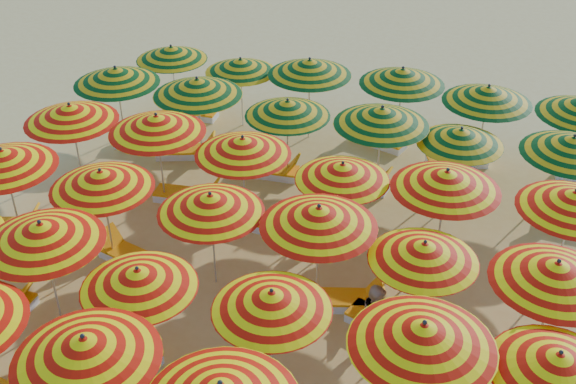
{
  "coord_description": "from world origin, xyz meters",
  "views": [
    {
      "loc": [
        4.7,
        -12.54,
        10.66
      ],
      "look_at": [
        0.0,
        0.5,
        1.6
      ],
      "focal_mm": 45.0,
      "sensor_mm": 36.0,
      "label": 1
    }
  ],
  "objects_px": {
    "umbrella_26": "(288,108)",
    "beachgoer_b": "(376,318)",
    "umbrella_9": "(272,301)",
    "lounger_10": "(388,326)",
    "umbrella_30": "(171,53)",
    "umbrella_27": "(382,116)",
    "umbrella_11": "(558,363)",
    "lounger_20": "(192,112)",
    "umbrella_12": "(3,159)",
    "umbrella_15": "(319,217)",
    "lounger_21": "(377,139)",
    "lounger_7": "(7,227)",
    "umbrella_21": "(342,172)",
    "lounger_9": "(344,300)",
    "umbrella_18": "(70,113)",
    "umbrella_22": "(446,180)",
    "umbrella_2": "(85,348)",
    "umbrella_13": "(101,180)",
    "umbrella_19": "(157,124)",
    "umbrella_23": "(574,201)",
    "umbrella_16": "(424,252)",
    "umbrella_24": "(116,76)",
    "lounger_13": "(189,196)",
    "umbrella_34": "(488,95)",
    "umbrella_20": "(243,146)",
    "lounger_18": "(359,181)",
    "lounger_19": "(576,220)",
    "umbrella_8": "(138,278)",
    "umbrella_31": "(241,66)",
    "umbrella_28": "(461,137)",
    "beachgoer_a": "(354,196)",
    "lounger_11": "(566,361)",
    "lounger_16": "(187,151)",
    "umbrella_7": "(42,233)",
    "lounger_12": "(107,182)",
    "lounger_15": "(146,142)",
    "umbrella_32": "(310,67)",
    "lounger_8": "(132,257)",
    "umbrella_29": "(573,146)",
    "lounger_22": "(458,160)",
    "umbrella_14": "(211,203)"
  },
  "relations": [
    {
      "from": "umbrella_11",
      "to": "lounger_20",
      "type": "xyz_separation_m",
      "value": [
        -11.23,
        9.37,
        -1.93
      ]
    },
    {
      "from": "lounger_18",
      "to": "lounger_19",
      "type": "height_order",
      "value": "same"
    },
    {
      "from": "umbrella_2",
      "to": "umbrella_8",
      "type": "xyz_separation_m",
      "value": [
        -0.22,
        2.03,
        -0.22
      ]
    },
    {
      "from": "umbrella_7",
      "to": "umbrella_27",
      "type": "height_order",
      "value": "umbrella_27"
    },
    {
      "from": "umbrella_18",
      "to": "umbrella_30",
      "type": "xyz_separation_m",
      "value": [
        0.33,
        4.88,
        -0.19
      ]
    },
    {
      "from": "umbrella_18",
      "to": "umbrella_20",
      "type": "bearing_deg",
      "value": 0.55
    },
    {
      "from": "umbrella_2",
      "to": "umbrella_22",
      "type": "xyz_separation_m",
      "value": [
        4.59,
        7.03,
        -0.01
      ]
    },
    {
      "from": "lounger_20",
      "to": "umbrella_22",
      "type": "bearing_deg",
      "value": -32.59
    },
    {
      "from": "lounger_16",
      "to": "umbrella_18",
      "type": "bearing_deg",
      "value": -149.2
    },
    {
      "from": "umbrella_32",
      "to": "lounger_13",
      "type": "xyz_separation_m",
      "value": [
        -1.88,
        -4.4,
        -2.14
      ]
    },
    {
      "from": "umbrella_12",
      "to": "umbrella_15",
      "type": "distance_m",
      "value": 7.52
    },
    {
      "from": "lounger_12",
      "to": "lounger_15",
      "type": "bearing_deg",
      "value": 92.83
    },
    {
      "from": "umbrella_30",
      "to": "umbrella_13",
      "type": "bearing_deg",
      "value": -74.11
    },
    {
      "from": "umbrella_2",
      "to": "umbrella_21",
      "type": "distance_m",
      "value": 7.29
    },
    {
      "from": "lounger_20",
      "to": "umbrella_2",
      "type": "bearing_deg",
      "value": -74.64
    },
    {
      "from": "umbrella_13",
      "to": "lounger_13",
      "type": "distance_m",
      "value": 3.5
    },
    {
      "from": "umbrella_20",
      "to": "umbrella_24",
      "type": "bearing_deg",
      "value": 154.22
    },
    {
      "from": "umbrella_13",
      "to": "beachgoer_b",
      "type": "distance_m",
      "value": 6.71
    },
    {
      "from": "lounger_21",
      "to": "lounger_7",
      "type": "bearing_deg",
      "value": 60.17
    },
    {
      "from": "umbrella_2",
      "to": "umbrella_30",
      "type": "xyz_separation_m",
      "value": [
        -4.68,
        11.88,
        -0.22
      ]
    },
    {
      "from": "lounger_10",
      "to": "lounger_8",
      "type": "bearing_deg",
      "value": -165.71
    },
    {
      "from": "umbrella_31",
      "to": "lounger_22",
      "type": "bearing_deg",
      "value": -1.27
    },
    {
      "from": "umbrella_13",
      "to": "umbrella_29",
      "type": "relative_size",
      "value": 1.14
    },
    {
      "from": "lounger_21",
      "to": "beachgoer_a",
      "type": "distance_m",
      "value": 4.03
    },
    {
      "from": "umbrella_31",
      "to": "lounger_16",
      "type": "xyz_separation_m",
      "value": [
        -0.76,
        -2.34,
        -1.86
      ]
    },
    {
      "from": "umbrella_31",
      "to": "lounger_20",
      "type": "distance_m",
      "value": 2.55
    },
    {
      "from": "umbrella_15",
      "to": "umbrella_20",
      "type": "distance_m",
      "value": 3.51
    },
    {
      "from": "umbrella_23",
      "to": "umbrella_29",
      "type": "xyz_separation_m",
      "value": [
        -0.1,
        2.38,
        0.05
      ]
    },
    {
      "from": "lounger_16",
      "to": "lounger_11",
      "type": "bearing_deg",
      "value": -46.28
    },
    {
      "from": "umbrella_24",
      "to": "umbrella_28",
      "type": "distance_m",
      "value": 9.67
    },
    {
      "from": "umbrella_19",
      "to": "umbrella_23",
      "type": "distance_m",
      "value": 9.86
    },
    {
      "from": "umbrella_14",
      "to": "umbrella_18",
      "type": "distance_m",
      "value": 5.59
    },
    {
      "from": "lounger_20",
      "to": "beachgoer_b",
      "type": "bearing_deg",
      "value": -48.53
    },
    {
      "from": "umbrella_9",
      "to": "lounger_10",
      "type": "height_order",
      "value": "umbrella_9"
    },
    {
      "from": "umbrella_18",
      "to": "umbrella_21",
      "type": "height_order",
      "value": "umbrella_18"
    },
    {
      "from": "beachgoer_a",
      "to": "umbrella_15",
      "type": "bearing_deg",
      "value": 114.72
    },
    {
      "from": "umbrella_27",
      "to": "umbrella_16",
      "type": "bearing_deg",
      "value": -67.25
    },
    {
      "from": "umbrella_26",
      "to": "beachgoer_b",
      "type": "relative_size",
      "value": 1.9
    },
    {
      "from": "umbrella_9",
      "to": "lounger_11",
      "type": "distance_m",
      "value": 6.07
    },
    {
      "from": "umbrella_30",
      "to": "umbrella_27",
      "type": "bearing_deg",
      "value": -18.43
    },
    {
      "from": "lounger_9",
      "to": "beachgoer_b",
      "type": "relative_size",
      "value": 1.16
    },
    {
      "from": "umbrella_13",
      "to": "lounger_19",
      "type": "height_order",
      "value": "umbrella_13"
    },
    {
      "from": "umbrella_24",
      "to": "lounger_13",
      "type": "xyz_separation_m",
      "value": [
        3.09,
        -2.0,
        -2.13
      ]
    },
    {
      "from": "umbrella_34",
      "to": "lounger_7",
      "type": "bearing_deg",
      "value": -145.86
    },
    {
      "from": "lounger_10",
      "to": "lounger_20",
      "type": "distance_m",
      "value": 11.03
    },
    {
      "from": "umbrella_13",
      "to": "beachgoer_b",
      "type": "bearing_deg",
      "value": -6.48
    },
    {
      "from": "umbrella_23",
      "to": "umbrella_27",
      "type": "xyz_separation_m",
      "value": [
        -4.69,
        2.24,
        0.09
      ]
    },
    {
      "from": "umbrella_8",
      "to": "umbrella_31",
      "type": "height_order",
      "value": "umbrella_8"
    },
    {
      "from": "umbrella_9",
      "to": "umbrella_21",
      "type": "relative_size",
      "value": 1.04
    },
    {
      "from": "lounger_16",
      "to": "umbrella_13",
      "type": "bearing_deg",
      "value": -106.01
    }
  ]
}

